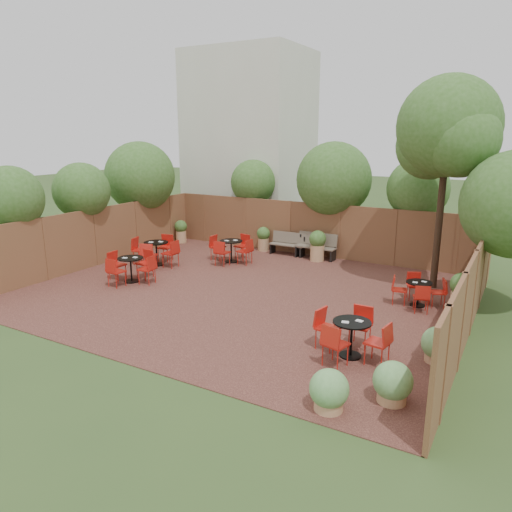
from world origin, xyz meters
The scene contains 13 objects.
ground centered at (0.00, 0.00, 0.00)m, with size 80.00×80.00×0.00m, color #354F23.
courtyard_paving centered at (0.00, 0.00, 0.01)m, with size 12.00×10.00×0.02m, color #3E2019.
fence_back centered at (0.00, 5.00, 1.00)m, with size 12.00×0.08×2.00m, color brown.
fence_left centered at (-6.00, 0.00, 1.00)m, with size 0.08×10.00×2.00m, color brown.
fence_right centered at (6.00, 0.00, 1.00)m, with size 0.08×10.00×2.00m, color brown.
neighbour_building centered at (-4.50, 8.00, 4.00)m, with size 5.00×4.00×8.00m, color beige.
overhang_foliage centered at (-0.89, 3.17, 2.74)m, with size 15.91×10.47×2.77m.
courtyard_tree centered at (4.66, 3.17, 4.49)m, with size 2.90×2.81×6.06m.
park_bench_left centered at (-0.85, 4.62, 0.45)m, with size 1.38×0.47×0.84m.
park_bench_right centered at (0.29, 4.63, 0.50)m, with size 1.53×0.53×0.93m.
bistro_tables centered at (-0.79, 0.30, 0.47)m, with size 10.35×6.72×0.95m.
planters centered at (0.27, 3.49, 0.58)m, with size 11.85×3.99×1.10m.
low_shrubs centered at (5.09, -3.34, 0.37)m, with size 1.95×3.40×0.74m.
Camera 1 is at (6.83, -11.32, 4.51)m, focal length 33.66 mm.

